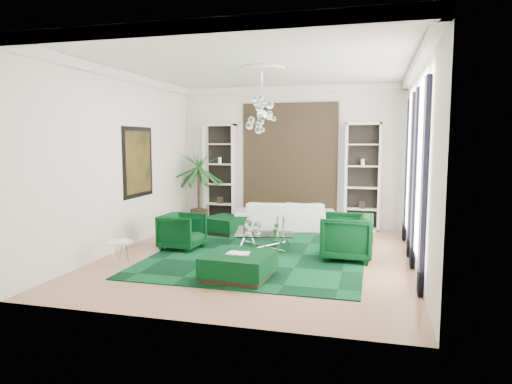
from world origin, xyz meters
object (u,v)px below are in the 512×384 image
(armchair_right, at_px, (347,237))
(palm, at_px, (199,178))
(ottoman_side, at_px, (226,225))
(side_table, at_px, (120,254))
(coffee_table, at_px, (265,240))
(ottoman_front, at_px, (239,266))
(armchair_left, at_px, (182,231))
(sofa, at_px, (285,216))

(armchair_right, bearing_deg, palm, -122.15)
(ottoman_side, bearing_deg, palm, 139.18)
(armchair_right, xyz_separation_m, side_table, (-4.10, -1.50, -0.23))
(armchair_right, bearing_deg, side_table, -68.84)
(palm, bearing_deg, side_table, -88.65)
(coffee_table, bearing_deg, ottoman_front, -88.64)
(armchair_right, relative_size, coffee_table, 0.82)
(armchair_left, relative_size, side_table, 1.83)
(armchair_right, bearing_deg, armchair_left, -88.93)
(ottoman_front, bearing_deg, side_table, 174.05)
(armchair_left, relative_size, armchair_right, 0.85)
(armchair_right, relative_size, side_table, 2.15)
(armchair_right, xyz_separation_m, coffee_table, (-1.75, 0.35, -0.24))
(armchair_right, height_order, ottoman_front, armchair_right)
(ottoman_side, distance_m, palm, 1.83)
(sofa, relative_size, armchair_right, 2.60)
(sofa, xyz_separation_m, armchair_right, (1.75, -2.65, 0.07))
(armchair_left, relative_size, ottoman_side, 0.88)
(coffee_table, bearing_deg, palm, 135.59)
(ottoman_front, height_order, palm, palm)
(ottoman_side, distance_m, ottoman_front, 3.82)
(armchair_left, distance_m, ottoman_side, 1.85)
(coffee_table, bearing_deg, side_table, -141.79)
(armchair_left, height_order, coffee_table, armchair_left)
(palm, bearing_deg, ottoman_front, -60.95)
(sofa, bearing_deg, ottoman_front, 79.46)
(armchair_left, bearing_deg, coffee_table, -75.13)
(armchair_left, bearing_deg, side_table, 161.76)
(armchair_right, height_order, ottoman_side, armchair_right)
(coffee_table, distance_m, ottoman_side, 1.98)
(palm, bearing_deg, ottoman_side, -40.82)
(coffee_table, xyz_separation_m, ottoman_front, (0.05, -2.10, 0.01))
(ottoman_side, bearing_deg, armchair_left, -102.53)
(armchair_left, height_order, palm, palm)
(sofa, relative_size, ottoman_side, 2.70)
(ottoman_side, height_order, side_table, side_table)
(sofa, xyz_separation_m, ottoman_side, (-1.35, -0.85, -0.16))
(coffee_table, height_order, palm, palm)
(side_table, bearing_deg, sofa, 60.48)
(side_table, relative_size, palm, 0.17)
(armchair_left, height_order, armchair_right, armchair_right)
(side_table, bearing_deg, armchair_right, 20.10)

